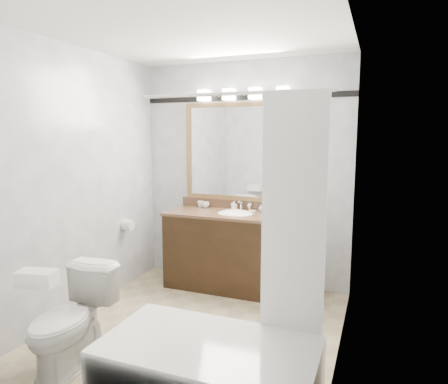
{
  "coord_description": "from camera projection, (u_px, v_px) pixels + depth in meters",
  "views": [
    {
      "loc": [
        1.44,
        -2.98,
        1.69
      ],
      "look_at": [
        0.13,
        0.35,
        1.18
      ],
      "focal_mm": 32.0,
      "sensor_mm": 36.0,
      "label": 1
    }
  ],
  "objects": [
    {
      "name": "cup_right",
      "position": [
        201.0,
        204.0,
        4.68
      ],
      "size": [
        0.1,
        0.1,
        0.07
      ],
      "primitive_type": "imported",
      "rotation": [
        0.0,
        0.0,
        0.26
      ],
      "color": "white",
      "rests_on": "vanity"
    },
    {
      "name": "vanity",
      "position": [
        235.0,
        250.0,
        4.38
      ],
      "size": [
        1.53,
        0.58,
        0.97
      ],
      "color": "black",
      "rests_on": "ground"
    },
    {
      "name": "soap_bottle_a",
      "position": [
        234.0,
        206.0,
        4.46
      ],
      "size": [
        0.06,
        0.06,
        0.11
      ],
      "primitive_type": "imported",
      "rotation": [
        0.0,
        0.0,
        -0.17
      ],
      "color": "white",
      "rests_on": "vanity"
    },
    {
      "name": "soap_bar",
      "position": [
        253.0,
        211.0,
        4.37
      ],
      "size": [
        0.08,
        0.05,
        0.02
      ],
      "primitive_type": "cube",
      "rotation": [
        0.0,
        0.0,
        -0.07
      ],
      "color": "beige",
      "rests_on": "vanity"
    },
    {
      "name": "accent_stripe",
      "position": [
        244.0,
        97.0,
        4.4
      ],
      "size": [
        2.4,
        0.01,
        0.06
      ],
      "primitive_type": "cube",
      "color": "black",
      "rests_on": "room"
    },
    {
      "name": "tissue_box",
      "position": [
        37.0,
        278.0,
        2.57
      ],
      "size": [
        0.27,
        0.19,
        0.1
      ],
      "primitive_type": "cube",
      "rotation": [
        0.0,
        0.0,
        0.23
      ],
      "color": "white",
      "rests_on": "toilet"
    },
    {
      "name": "tp_roll",
      "position": [
        128.0,
        225.0,
        4.43
      ],
      "size": [
        0.11,
        0.12,
        0.12
      ],
      "primitive_type": "cylinder",
      "rotation": [
        0.0,
        1.57,
        0.0
      ],
      "color": "white",
      "rests_on": "room"
    },
    {
      "name": "cup_left",
      "position": [
        206.0,
        205.0,
        4.65
      ],
      "size": [
        0.09,
        0.09,
        0.07
      ],
      "primitive_type": "imported",
      "rotation": [
        0.0,
        0.0,
        -0.03
      ],
      "color": "white",
      "rests_on": "vanity"
    },
    {
      "name": "mirror",
      "position": [
        243.0,
        152.0,
        4.47
      ],
      "size": [
        1.4,
        0.04,
        1.1
      ],
      "color": "olive",
      "rests_on": "room"
    },
    {
      "name": "vanity_light_bar",
      "position": [
        242.0,
        94.0,
        4.33
      ],
      "size": [
        1.02,
        0.14,
        0.12
      ],
      "color": "silver",
      "rests_on": "room"
    },
    {
      "name": "room",
      "position": [
        194.0,
        188.0,
        3.32
      ],
      "size": [
        2.42,
        2.62,
        2.52
      ],
      "color": "tan",
      "rests_on": "ground"
    },
    {
      "name": "toilet",
      "position": [
        71.0,
        321.0,
        2.88
      ],
      "size": [
        0.44,
        0.73,
        0.72
      ],
      "primitive_type": "imported",
      "rotation": [
        0.0,
        0.0,
        0.04
      ],
      "color": "white",
      "rests_on": "ground"
    },
    {
      "name": "soap_bottle_b",
      "position": [
        261.0,
        208.0,
        4.42
      ],
      "size": [
        0.08,
        0.08,
        0.07
      ],
      "primitive_type": "imported",
      "rotation": [
        0.0,
        0.0,
        -0.42
      ],
      "color": "white",
      "rests_on": "vanity"
    },
    {
      "name": "bathtub",
      "position": [
        214.0,
        368.0,
        2.43
      ],
      "size": [
        1.3,
        0.75,
        1.96
      ],
      "color": "white",
      "rests_on": "ground"
    },
    {
      "name": "coffee_maker",
      "position": [
        287.0,
        199.0,
        4.05
      ],
      "size": [
        0.19,
        0.24,
        0.37
      ],
      "rotation": [
        0.0,
        0.0,
        0.05
      ],
      "color": "black",
      "rests_on": "vanity"
    }
  ]
}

